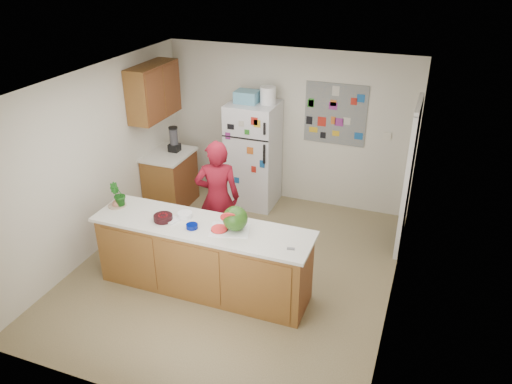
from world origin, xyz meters
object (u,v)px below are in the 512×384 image
at_px(cherry_bowl, 163,218).
at_px(watermelon, 235,219).
at_px(refrigerator, 253,155).
at_px(person, 218,198).

bearing_deg(cherry_bowl, watermelon, 5.78).
bearing_deg(watermelon, refrigerator, 105.94).
distance_m(refrigerator, watermelon, 2.46).
height_order(person, cherry_bowl, person).
relative_size(refrigerator, person, 1.04).
xyz_separation_m(person, watermelon, (0.61, -0.83, 0.26)).
bearing_deg(watermelon, person, 126.07).
height_order(person, watermelon, person).
relative_size(person, cherry_bowl, 7.20).
height_order(refrigerator, watermelon, refrigerator).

